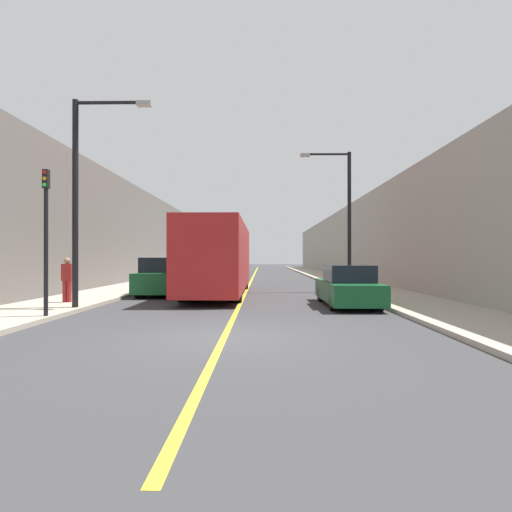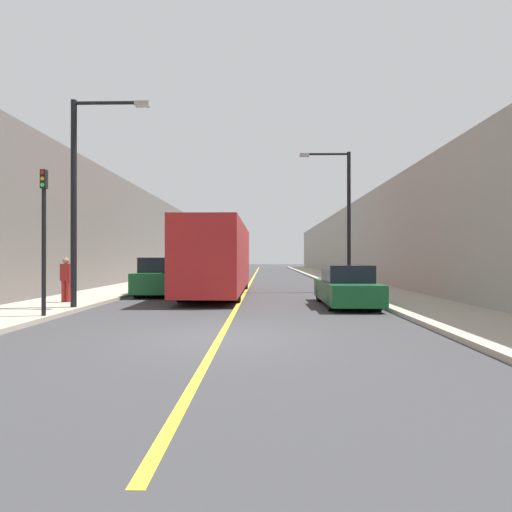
% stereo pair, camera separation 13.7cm
% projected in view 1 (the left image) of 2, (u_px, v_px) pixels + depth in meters
% --- Properties ---
extents(ground_plane, '(200.00, 200.00, 0.00)m').
position_uv_depth(ground_plane, '(224.00, 338.00, 9.14)').
color(ground_plane, '#38383A').
extents(sidewalk_left, '(3.22, 72.00, 0.14)m').
position_uv_depth(sidewalk_left, '(184.00, 275.00, 39.25)').
color(sidewalk_left, '#A89E8C').
rests_on(sidewalk_left, ground).
extents(sidewalk_right, '(3.22, 72.00, 0.14)m').
position_uv_depth(sidewalk_right, '(323.00, 276.00, 39.03)').
color(sidewalk_right, '#A89E8C').
rests_on(sidewalk_right, ground).
extents(building_row_left, '(4.00, 72.00, 7.16)m').
position_uv_depth(building_row_left, '(147.00, 240.00, 39.32)').
color(building_row_left, '#66605B').
rests_on(building_row_left, ground).
extents(building_row_right, '(4.00, 72.00, 6.49)m').
position_uv_depth(building_row_right, '(360.00, 243.00, 38.98)').
color(building_row_right, gray).
rests_on(building_row_right, ground).
extents(road_center_line, '(0.16, 72.00, 0.01)m').
position_uv_depth(road_center_line, '(253.00, 276.00, 39.14)').
color(road_center_line, gold).
rests_on(road_center_line, ground).
extents(bus, '(2.58, 11.36, 3.45)m').
position_uv_depth(bus, '(220.00, 257.00, 19.85)').
color(bus, '#AD1E1E').
rests_on(bus, ground).
extents(parked_suv_left, '(2.04, 4.79, 1.84)m').
position_uv_depth(parked_suv_left, '(165.00, 278.00, 19.62)').
color(parked_suv_left, '#145128').
rests_on(parked_suv_left, ground).
extents(car_right_near, '(1.82, 4.66, 1.56)m').
position_uv_depth(car_right_near, '(348.00, 287.00, 15.17)').
color(car_right_near, '#145128').
rests_on(car_right_near, ground).
extents(street_lamp_left, '(2.72, 0.24, 7.13)m').
position_uv_depth(street_lamp_left, '(83.00, 188.00, 13.68)').
color(street_lamp_left, black).
rests_on(street_lamp_left, sidewalk_left).
extents(street_lamp_right, '(2.72, 0.24, 7.35)m').
position_uv_depth(street_lamp_right, '(345.00, 211.00, 21.34)').
color(street_lamp_right, black).
rests_on(street_lamp_right, sidewalk_right).
extents(traffic_light, '(0.16, 0.18, 4.28)m').
position_uv_depth(traffic_light, '(46.00, 236.00, 11.64)').
color(traffic_light, black).
rests_on(traffic_light, sidewalk_left).
extents(pedestrian, '(0.37, 0.24, 1.70)m').
position_uv_depth(pedestrian, '(67.00, 279.00, 15.23)').
color(pedestrian, maroon).
rests_on(pedestrian, sidewalk_left).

